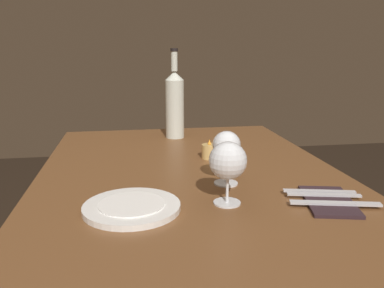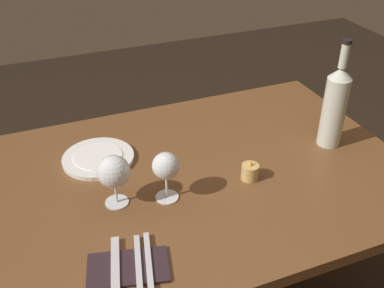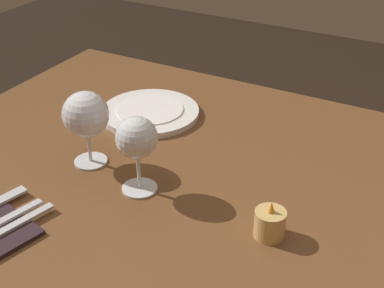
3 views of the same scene
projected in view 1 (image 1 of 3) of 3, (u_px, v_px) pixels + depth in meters
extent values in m
cube|color=brown|center=(190.00, 177.00, 1.20)|extent=(1.30, 0.90, 0.04)
cylinder|color=#50311A|center=(87.00, 219.00, 1.78)|extent=(0.06, 0.06, 0.70)
cylinder|color=#50311A|center=(250.00, 208.00, 1.90)|extent=(0.06, 0.06, 0.70)
cylinder|color=white|center=(227.00, 203.00, 0.95)|extent=(0.07, 0.07, 0.00)
cylinder|color=white|center=(227.00, 189.00, 0.94)|extent=(0.01, 0.01, 0.07)
sphere|color=white|center=(228.00, 161.00, 0.93)|extent=(0.09, 0.09, 0.09)
cylinder|color=beige|center=(228.00, 163.00, 0.93)|extent=(0.07, 0.07, 0.02)
cylinder|color=white|center=(226.00, 183.00, 1.09)|extent=(0.07, 0.07, 0.00)
cylinder|color=white|center=(226.00, 169.00, 1.08)|extent=(0.01, 0.01, 0.08)
sphere|color=white|center=(227.00, 145.00, 1.06)|extent=(0.08, 0.08, 0.08)
cylinder|color=beige|center=(227.00, 147.00, 1.06)|extent=(0.06, 0.06, 0.02)
cylinder|color=silver|center=(175.00, 109.00, 1.62)|extent=(0.08, 0.08, 0.24)
cone|color=silver|center=(174.00, 76.00, 1.59)|extent=(0.08, 0.08, 0.03)
cylinder|color=silver|center=(174.00, 61.00, 1.57)|extent=(0.03, 0.03, 0.08)
cylinder|color=black|center=(174.00, 50.00, 1.56)|extent=(0.03, 0.03, 0.01)
cylinder|color=#DBB266|center=(209.00, 151.00, 1.33)|extent=(0.05, 0.05, 0.05)
cylinder|color=white|center=(209.00, 153.00, 1.33)|extent=(0.04, 0.04, 0.03)
cone|color=#F99E2D|center=(209.00, 142.00, 1.32)|extent=(0.01, 0.01, 0.02)
cylinder|color=white|center=(132.00, 207.00, 0.91)|extent=(0.23, 0.23, 0.01)
cylinder|color=white|center=(132.00, 204.00, 0.91)|extent=(0.15, 0.15, 0.00)
cube|color=#2D1E23|center=(329.00, 201.00, 0.96)|extent=(0.21, 0.15, 0.01)
cube|color=silver|center=(324.00, 195.00, 0.98)|extent=(0.06, 0.18, 0.00)
cube|color=silver|center=(319.00, 191.00, 1.00)|extent=(0.06, 0.18, 0.00)
cube|color=silver|center=(335.00, 203.00, 0.93)|extent=(0.07, 0.21, 0.00)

